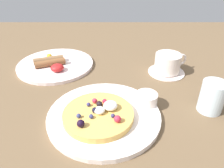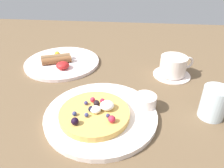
# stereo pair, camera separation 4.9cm
# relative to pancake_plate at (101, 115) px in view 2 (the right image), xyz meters

# --- Properties ---
(ground_plane) EXTENTS (1.68, 1.55, 0.03)m
(ground_plane) POSITION_rel_pancake_plate_xyz_m (-0.06, 0.08, -0.02)
(ground_plane) COLOR brown
(pancake_plate) EXTENTS (0.29, 0.29, 0.01)m
(pancake_plate) POSITION_rel_pancake_plate_xyz_m (0.00, 0.00, 0.00)
(pancake_plate) COLOR white
(pancake_plate) RESTS_ON ground_plane
(pancake_with_berries) EXTENTS (0.17, 0.17, 0.04)m
(pancake_with_berries) POSITION_rel_pancake_plate_xyz_m (-0.01, -0.02, 0.02)
(pancake_with_berries) COLOR gold
(pancake_with_berries) RESTS_ON pancake_plate
(syrup_ramekin) EXTENTS (0.06, 0.06, 0.03)m
(syrup_ramekin) POSITION_rel_pancake_plate_xyz_m (0.11, 0.04, 0.02)
(syrup_ramekin) COLOR white
(syrup_ramekin) RESTS_ON pancake_plate
(breakfast_plate) EXTENTS (0.27, 0.27, 0.01)m
(breakfast_plate) POSITION_rel_pancake_plate_xyz_m (-0.19, 0.29, -0.00)
(breakfast_plate) COLOR white
(breakfast_plate) RESTS_ON ground_plane
(fried_breakfast) EXTENTS (0.12, 0.16, 0.03)m
(fried_breakfast) POSITION_rel_pancake_plate_xyz_m (-0.20, 0.28, 0.02)
(fried_breakfast) COLOR brown
(fried_breakfast) RESTS_ON breakfast_plate
(coffee_saucer) EXTENTS (0.13, 0.13, 0.01)m
(coffee_saucer) POSITION_rel_pancake_plate_xyz_m (0.21, 0.24, -0.00)
(coffee_saucer) COLOR white
(coffee_saucer) RESTS_ON ground_plane
(coffee_cup) EXTENTS (0.12, 0.09, 0.06)m
(coffee_cup) POSITION_rel_pancake_plate_xyz_m (0.21, 0.24, 0.03)
(coffee_cup) COLOR white
(coffee_cup) RESTS_ON coffee_saucer
(water_glass) EXTENTS (0.06, 0.06, 0.08)m
(water_glass) POSITION_rel_pancake_plate_xyz_m (0.28, 0.03, 0.04)
(water_glass) COLOR silver
(water_glass) RESTS_ON ground_plane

